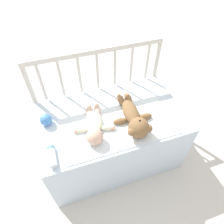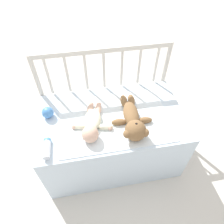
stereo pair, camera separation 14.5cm
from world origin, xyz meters
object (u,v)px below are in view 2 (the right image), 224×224
object	(u,v)px
toy_ball	(48,112)
baby_bottle	(47,147)
teddy_bear	(133,121)
baby	(92,123)

from	to	relation	value
toy_ball	baby_bottle	bearing A→B (deg)	-89.70
teddy_bear	baby	distance (m)	0.29
baby_bottle	baby	bearing A→B (deg)	23.13
baby	baby_bottle	size ratio (longest dim) A/B	2.33
teddy_bear	baby_bottle	distance (m)	0.60
toy_ball	teddy_bear	bearing A→B (deg)	-18.76
toy_ball	baby_bottle	xyz separation A→B (m)	(0.00, -0.29, -0.02)
baby	baby_bottle	bearing A→B (deg)	-156.87
teddy_bear	baby_bottle	bearing A→B (deg)	-171.47
teddy_bear	baby_bottle	xyz separation A→B (m)	(-0.59, -0.09, -0.03)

